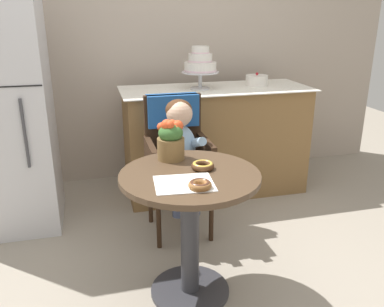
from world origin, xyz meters
The scene contains 13 objects.
ground_plane centered at (0.00, 0.00, 0.00)m, with size 8.00×8.00×0.00m, color gray.
back_wall centered at (0.00, 1.85, 1.35)m, with size 4.80×0.10×2.70m, color #B2A393.
cafe_table centered at (0.00, 0.00, 0.51)m, with size 0.72×0.72×0.72m.
wicker_chair centered at (0.09, 0.77, 0.64)m, with size 0.42×0.45×0.95m.
seated_child centered at (0.09, 0.61, 0.68)m, with size 0.27×0.32×0.73m.
paper_napkin centered at (-0.06, -0.12, 0.72)m, with size 0.28×0.23×0.00m, color white.
donut_front centered at (0.08, 0.04, 0.74)m, with size 0.12×0.12×0.03m.
donut_mid centered at (0.00, -0.19, 0.74)m, with size 0.11×0.11×0.04m.
flower_vase centered at (-0.05, 0.23, 0.83)m, with size 0.15×0.16×0.23m.
display_counter centered at (0.55, 1.30, 0.45)m, with size 1.56×0.62×0.90m.
tiered_cake_stand centered at (0.41, 1.30, 1.10)m, with size 0.30×0.30×0.34m.
round_layer_cake centered at (0.92, 1.33, 0.94)m, with size 0.19×0.19×0.11m.
refrigerator centered at (-1.05, 1.10, 0.85)m, with size 0.64×0.63×1.70m.
Camera 1 is at (-0.46, -1.83, 1.49)m, focal length 37.67 mm.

